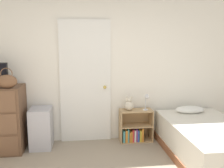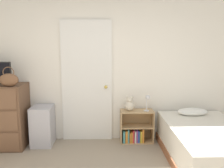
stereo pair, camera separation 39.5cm
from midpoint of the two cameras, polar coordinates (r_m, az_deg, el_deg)
The scene contains 8 objects.
wall_back at distance 4.32m, azimuth -1.34°, elevation 3.75°, with size 10.00×0.06×2.55m.
door_closed at distance 4.30m, azimuth -3.17°, elevation 0.55°, with size 0.86×0.09×2.08m.
handbag at distance 4.03m, azimuth -19.98°, elevation 0.93°, with size 0.29×0.12×0.30m.
storage_bin at distance 4.34m, azimuth -13.04°, elevation -9.27°, with size 0.34×0.43×0.66m.
bookshelf at distance 4.42m, azimuth 7.91°, elevation -10.37°, with size 0.56×0.28×0.56m.
teddy_bear at distance 4.28m, azimuth 6.74°, elevation -4.71°, with size 0.16×0.16×0.25m.
desk_lamp at distance 4.27m, azimuth 10.77°, elevation -3.58°, with size 0.10×0.10×0.28m.
bed at distance 3.99m, azimuth 23.74°, elevation -12.63°, with size 1.12×1.85×0.62m.
Camera 2 is at (0.18, -2.04, 1.70)m, focal length 40.00 mm.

